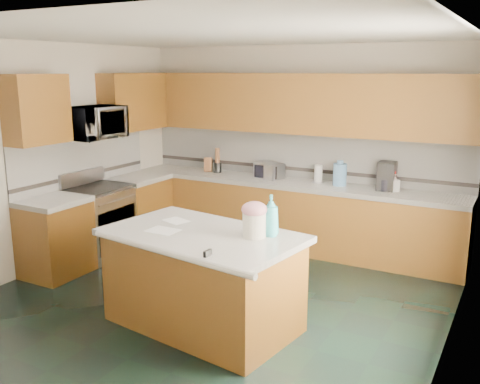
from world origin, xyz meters
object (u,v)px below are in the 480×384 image
Objects in this scene: treat_jar at (254,225)px; knife_block at (208,165)px; island_base at (203,282)px; toaster_oven at (269,171)px; coffee_maker at (387,176)px; island_top at (202,236)px; soap_bottle_island at (271,216)px.

treat_jar reaches higher than knife_block.
toaster_oven reaches higher than island_base.
island_base is 4.81× the size of coffee_maker.
island_base is 0.78m from treat_jar.
island_top is (-0.00, 0.00, 0.46)m from island_base.
island_base is at bearing 8.09° from island_top.
coffee_maker is (0.45, 2.38, -0.01)m from soap_bottle_island.
knife_block is 0.98m from toaster_oven.
toaster_oven is at bearing -24.88° from knife_block.
knife_block is (-2.13, 2.35, -0.08)m from soap_bottle_island.
coffee_maker is (2.57, 0.03, 0.07)m from knife_block.
soap_bottle_island is at bearing -72.70° from knife_block.
soap_bottle_island is 3.17m from knife_block.
knife_block is at bearing 110.19° from soap_bottle_island.
treat_jar reaches higher than toaster_oven.
toaster_oven reaches higher than island_top.
soap_bottle_island is 1.02× the size of toaster_oven.
toaster_oven is (-1.03, 2.44, -0.00)m from treat_jar.
treat_jar is at bearing 21.36° from island_top.
knife_block reaches higher than toaster_oven.
island_top is 8.22× the size of treat_jar.
soap_bottle_island reaches higher than treat_jar.
knife_block reaches higher than island_top.
island_top is 5.10× the size of coffee_maker.
knife_block is at bearing 111.12° from treat_jar.
soap_bottle_island is 2.42m from coffee_maker.
coffee_maker is (1.04, 2.59, 0.21)m from island_top.
island_base is 0.93m from soap_bottle_island.
soap_bottle_island is 1.82× the size of knife_block.
island_top reaches higher than island_base.
island_base is 3.04m from knife_block.
soap_bottle_island is 1.06× the size of coffee_maker.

